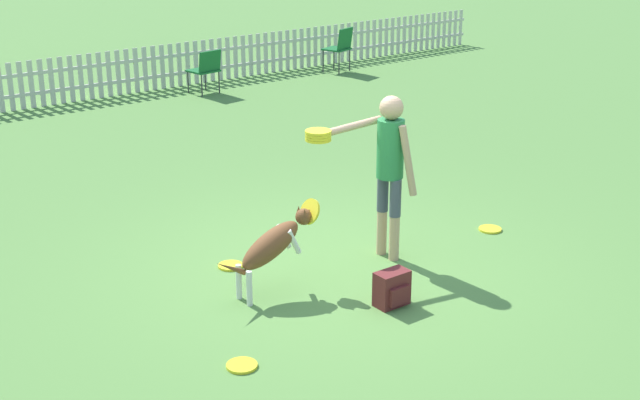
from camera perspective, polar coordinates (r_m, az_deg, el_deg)
The scene contains 10 objects.
ground_plane at distance 9.29m, azimuth 0.90°, elevation -4.21°, with size 240.00×240.00×0.00m, color #5B8C42.
handler_person at distance 9.12m, azimuth 4.15°, elevation 2.75°, with size 1.03×0.67×1.75m.
leaping_dog at distance 8.52m, azimuth -3.00°, elevation -2.80°, with size 1.15×0.27×0.87m.
frisbee_near_handler at distance 10.38m, azimuth 10.83°, elevation -1.84°, with size 0.26×0.26×0.02m.
frisbee_near_dog at distance 7.50m, azimuth -5.02°, elevation -10.51°, with size 0.26×0.26×0.02m.
frisbee_midfield at distance 9.31m, azimuth -5.75°, elevation -4.20°, with size 0.26×0.26×0.02m.
backpack_on_grass at distance 8.42m, azimuth 4.65°, elevation -5.69°, with size 0.33×0.23×0.34m.
picket_fence at distance 16.44m, azimuth -17.69°, elevation 7.12°, with size 21.01×0.04×0.84m.
folding_chair_blue_left at distance 18.59m, azimuth 1.31°, elevation 9.86°, with size 0.60×0.61×0.92m.
folding_chair_center at distance 16.80m, azimuth -7.31°, elevation 8.40°, with size 0.55×0.57×0.83m.
Camera 1 is at (-5.19, -6.71, 3.80)m, focal length 50.00 mm.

